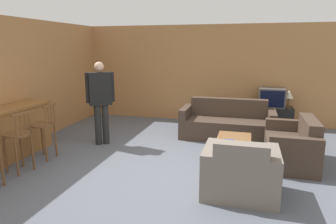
{
  "coord_description": "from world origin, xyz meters",
  "views": [
    {
      "loc": [
        1.26,
        -4.38,
        2.03
      ],
      "look_at": [
        -0.15,
        0.8,
        0.85
      ],
      "focal_mm": 32.0,
      "sensor_mm": 36.0,
      "label": 1
    }
  ],
  "objects": [
    {
      "name": "table_lamp",
      "position": [
        2.21,
        3.4,
        0.87
      ],
      "size": [
        0.23,
        0.23,
        0.45
      ],
      "color": "brown",
      "rests_on": "tv_unit"
    },
    {
      "name": "loveseat_right",
      "position": [
        2.06,
        1.02,
        0.31
      ],
      "size": [
        0.8,
        1.35,
        0.83
      ],
      "color": "#423328",
      "rests_on": "ground_plane"
    },
    {
      "name": "book_on_table",
      "position": [
        0.98,
        0.75,
        0.4
      ],
      "size": [
        0.2,
        0.19,
        0.03
      ],
      "color": "navy",
      "rests_on": "coffee_table"
    },
    {
      "name": "person_by_window",
      "position": [
        -1.69,
        1.13,
        0.98
      ],
      "size": [
        0.5,
        0.41,
        1.73
      ],
      "color": "black",
      "rests_on": "ground_plane"
    },
    {
      "name": "bar_chair_mid",
      "position": [
        -2.31,
        -0.55,
        0.57
      ],
      "size": [
        0.5,
        0.5,
        1.02
      ],
      "color": "brown",
      "rests_on": "ground_plane"
    },
    {
      "name": "armchair_near",
      "position": [
        1.21,
        -0.41,
        0.31
      ],
      "size": [
        1.01,
        0.83,
        0.84
      ],
      "color": "#70665B",
      "rests_on": "ground_plane"
    },
    {
      "name": "wall_left",
      "position": [
        -3.26,
        1.37,
        1.3
      ],
      "size": [
        0.08,
        8.74,
        2.6
      ],
      "color": "#B27A47",
      "rests_on": "ground_plane"
    },
    {
      "name": "coffee_table",
      "position": [
        1.05,
        0.94,
        0.33
      ],
      "size": [
        0.61,
        1.0,
        0.39
      ],
      "color": "brown",
      "rests_on": "ground_plane"
    },
    {
      "name": "wall_back",
      "position": [
        0.0,
        3.74,
        1.3
      ],
      "size": [
        9.4,
        0.08,
        2.6
      ],
      "color": "#B27A47",
      "rests_on": "ground_plane"
    },
    {
      "name": "bar_chair_far",
      "position": [
        -2.31,
        0.08,
        0.57
      ],
      "size": [
        0.42,
        0.42,
        1.02
      ],
      "color": "brown",
      "rests_on": "ground_plane"
    },
    {
      "name": "tv",
      "position": [
        1.82,
        3.4,
        0.78
      ],
      "size": [
        0.62,
        0.45,
        0.47
      ],
      "color": "#4C4C4C",
      "rests_on": "tv_unit"
    },
    {
      "name": "tv_unit",
      "position": [
        1.82,
        3.4,
        0.27
      ],
      "size": [
        1.05,
        0.52,
        0.54
      ],
      "color": "black",
      "rests_on": "ground_plane"
    },
    {
      "name": "couch_far",
      "position": [
        0.83,
        2.28,
        0.31
      ],
      "size": [
        2.05,
        0.87,
        0.86
      ],
      "color": "#423328",
      "rests_on": "ground_plane"
    },
    {
      "name": "ground_plane",
      "position": [
        0.0,
        0.0,
        0.0
      ],
      "size": [
        24.0,
        24.0,
        0.0
      ],
      "primitive_type": "plane",
      "color": "#565B66"
    }
  ]
}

